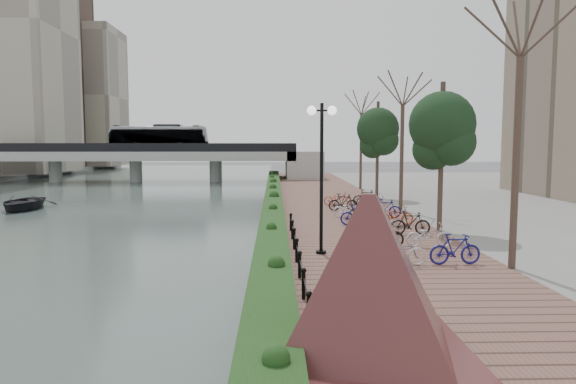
{
  "coord_description": "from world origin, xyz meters",
  "views": [
    {
      "loc": [
        0.69,
        -13.34,
        4.32
      ],
      "look_at": [
        1.34,
        11.34,
        2.0
      ],
      "focal_mm": 32.0,
      "sensor_mm": 36.0,
      "label": 1
    }
  ],
  "objects_px": {
    "granite_monument": "(368,276)",
    "lamppost": "(322,147)",
    "boat": "(22,202)",
    "pedestrian": "(367,237)",
    "motorcycle": "(380,256)"
  },
  "relations": [
    {
      "from": "lamppost",
      "to": "motorcycle",
      "type": "xyz_separation_m",
      "value": [
        1.54,
        -2.59,
        -3.26
      ]
    },
    {
      "from": "boat",
      "to": "motorcycle",
      "type": "bearing_deg",
      "value": -47.99
    },
    {
      "from": "motorcycle",
      "to": "lamppost",
      "type": "bearing_deg",
      "value": 121.67
    },
    {
      "from": "granite_monument",
      "to": "motorcycle",
      "type": "height_order",
      "value": "granite_monument"
    },
    {
      "from": "motorcycle",
      "to": "granite_monument",
      "type": "bearing_deg",
      "value": -102.71
    },
    {
      "from": "granite_monument",
      "to": "lamppost",
      "type": "height_order",
      "value": "lamppost"
    },
    {
      "from": "lamppost",
      "to": "granite_monument",
      "type": "bearing_deg",
      "value": -89.83
    },
    {
      "from": "granite_monument",
      "to": "pedestrian",
      "type": "bearing_deg",
      "value": 79.89
    },
    {
      "from": "granite_monument",
      "to": "motorcycle",
      "type": "bearing_deg",
      "value": 76.29
    },
    {
      "from": "motorcycle",
      "to": "pedestrian",
      "type": "bearing_deg",
      "value": 96.7
    },
    {
      "from": "boat",
      "to": "lamppost",
      "type": "bearing_deg",
      "value": -46.06
    },
    {
      "from": "granite_monument",
      "to": "motorcycle",
      "type": "distance_m",
      "value": 6.47
    },
    {
      "from": "boat",
      "to": "pedestrian",
      "type": "bearing_deg",
      "value": -45.88
    },
    {
      "from": "granite_monument",
      "to": "boat",
      "type": "relative_size",
      "value": 1.19
    },
    {
      "from": "granite_monument",
      "to": "motorcycle",
      "type": "relative_size",
      "value": 3.76
    }
  ]
}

